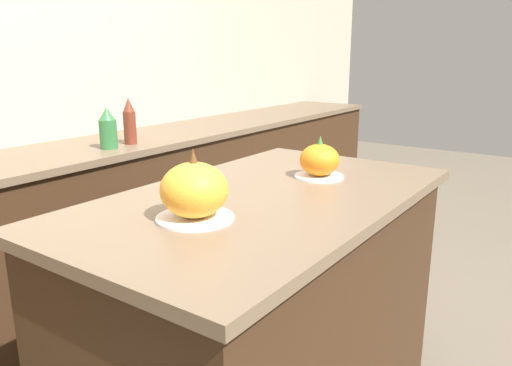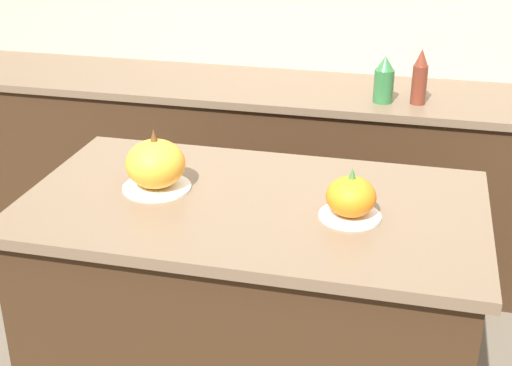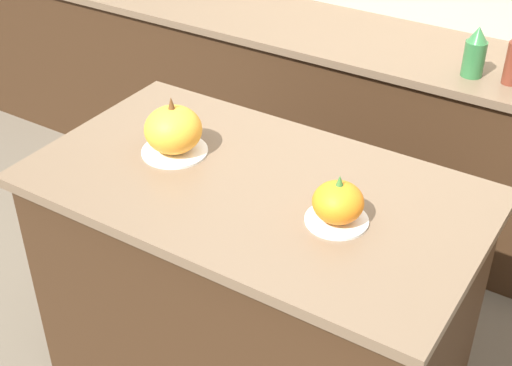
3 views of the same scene
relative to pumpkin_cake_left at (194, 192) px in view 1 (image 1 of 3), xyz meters
name	(u,v)px [view 1 (image 1 of 3)]	position (x,y,z in m)	size (l,w,h in m)	color
kitchen_island	(264,321)	(0.31, -0.02, -0.54)	(1.40, 0.79, 0.92)	#382314
back_counter	(49,245)	(0.31, 1.26, -0.55)	(6.00, 0.60, 0.90)	#382314
pumpkin_cake_left	(194,192)	(0.00, 0.00, 0.00)	(0.22, 0.22, 0.20)	white
pumpkin_cake_right	(319,161)	(0.61, -0.05, -0.02)	(0.18, 0.18, 0.15)	white
bottle_tall	(130,122)	(0.76, 1.14, 0.01)	(0.07, 0.07, 0.24)	maroon
bottle_short	(108,129)	(0.61, 1.13, 0.00)	(0.09, 0.09, 0.20)	#2D6B38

